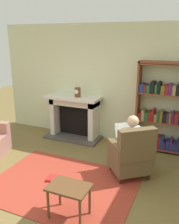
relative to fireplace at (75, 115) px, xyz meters
name	(u,v)px	position (x,y,z in m)	size (l,w,h in m)	color
ground	(53,195)	(0.77, -2.30, -0.56)	(14.00, 14.00, 0.00)	brown
back_wall	(109,84)	(0.77, 0.25, 0.79)	(5.60, 0.10, 2.70)	beige
area_rug	(63,185)	(0.77, -2.00, -0.56)	(2.40, 1.80, 0.01)	#A23627
fireplace	(75,115)	(0.00, 0.00, 0.00)	(1.35, 0.64, 1.05)	#4C4742
mantel_clock	(78,92)	(0.14, -0.10, 0.60)	(0.14, 0.14, 0.22)	brown
bookshelf	(162,111)	(2.05, 0.04, 0.35)	(1.08, 0.32, 1.93)	brown
armchair_reading	(132,155)	(1.75, -1.28, -0.14)	(0.89, 0.88, 0.97)	#331E14
seated_reader	(129,142)	(1.68, -1.19, 0.06)	(0.57, 0.59, 1.14)	silver
side_table	(69,191)	(1.24, -2.62, -0.16)	(0.56, 0.39, 0.48)	brown
scattered_books	(60,186)	(0.77, -2.07, -0.53)	(0.65, 0.50, 0.04)	#334CA5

